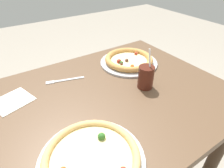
{
  "coord_description": "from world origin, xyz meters",
  "views": [
    {
      "loc": [
        -0.36,
        -0.62,
        1.32
      ],
      "look_at": [
        0.08,
        0.04,
        0.78
      ],
      "focal_mm": 30.82,
      "sensor_mm": 36.0,
      "label": 1
    }
  ],
  "objects_px": {
    "pizza_far": "(129,60)",
    "drink_cup_colored": "(146,77)",
    "pizza_near": "(92,158)",
    "fork": "(63,80)"
  },
  "relations": [
    {
      "from": "pizza_near",
      "to": "drink_cup_colored",
      "type": "height_order",
      "value": "drink_cup_colored"
    },
    {
      "from": "pizza_far",
      "to": "fork",
      "type": "relative_size",
      "value": 1.75
    },
    {
      "from": "pizza_near",
      "to": "drink_cup_colored",
      "type": "xyz_separation_m",
      "value": [
        0.43,
        0.23,
        0.04
      ]
    },
    {
      "from": "pizza_near",
      "to": "pizza_far",
      "type": "relative_size",
      "value": 1.01
    },
    {
      "from": "pizza_far",
      "to": "fork",
      "type": "height_order",
      "value": "pizza_far"
    },
    {
      "from": "pizza_far",
      "to": "fork",
      "type": "distance_m",
      "value": 0.41
    },
    {
      "from": "fork",
      "to": "pizza_far",
      "type": "bearing_deg",
      "value": -5.59
    },
    {
      "from": "pizza_near",
      "to": "pizza_far",
      "type": "height_order",
      "value": "pizza_far"
    },
    {
      "from": "pizza_far",
      "to": "drink_cup_colored",
      "type": "xyz_separation_m",
      "value": [
        -0.08,
        -0.24,
        0.04
      ]
    },
    {
      "from": "drink_cup_colored",
      "to": "fork",
      "type": "relative_size",
      "value": 1.03
    }
  ]
}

